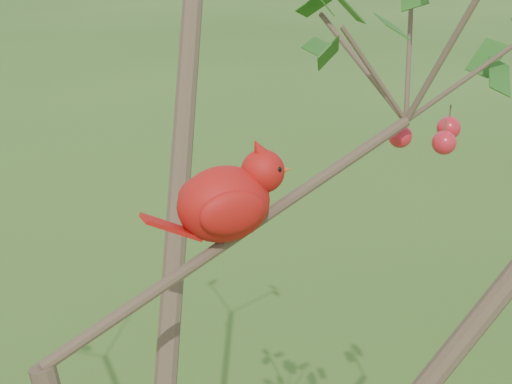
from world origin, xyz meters
The scene contains 2 objects.
crabapple_tree centered at (0.03, -0.02, 2.12)m, with size 2.35×2.05×2.95m.
cardinal centered at (0.23, 0.08, 2.13)m, with size 0.23×0.13×0.16m.
Camera 1 is at (-0.28, -0.71, 2.49)m, focal length 50.00 mm.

